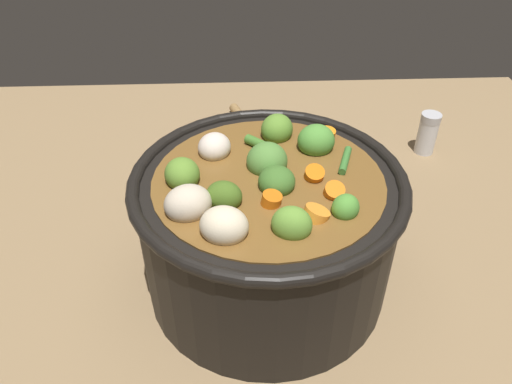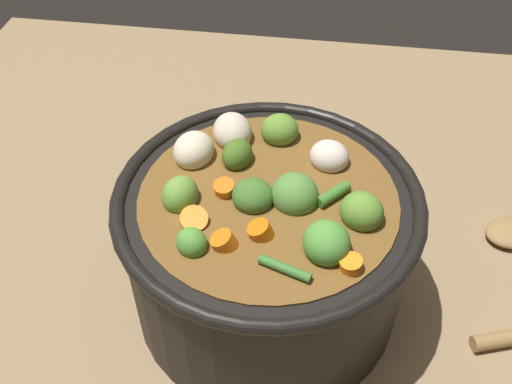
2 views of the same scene
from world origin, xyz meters
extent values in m
plane|color=#8C704C|center=(0.00, 0.00, 0.00)|extent=(1.10, 1.10, 0.00)
cylinder|color=black|center=(0.00, 0.00, 0.07)|extent=(0.28, 0.28, 0.15)
torus|color=black|center=(0.00, 0.00, 0.15)|extent=(0.29, 0.29, 0.01)
cylinder|color=brown|center=(0.00, 0.00, 0.08)|extent=(0.24, 0.24, 0.14)
ellipsoid|color=#669836|center=(0.02, -0.08, 0.16)|extent=(0.04, 0.04, 0.04)
ellipsoid|color=#519438|center=(0.06, 0.06, 0.16)|extent=(0.05, 0.05, 0.04)
ellipsoid|color=#54883A|center=(0.00, 0.02, 0.16)|extent=(0.06, 0.06, 0.04)
ellipsoid|color=#519536|center=(0.07, -0.06, 0.16)|extent=(0.04, 0.04, 0.03)
ellipsoid|color=olive|center=(-0.09, 0.00, 0.16)|extent=(0.04, 0.05, 0.03)
ellipsoid|color=#466820|center=(-0.04, -0.04, 0.16)|extent=(0.04, 0.04, 0.03)
ellipsoid|color=#416F2A|center=(0.01, -0.01, 0.16)|extent=(0.04, 0.04, 0.03)
ellipsoid|color=#5D8C30|center=(0.02, 0.08, 0.16)|extent=(0.05, 0.05, 0.04)
cylinder|color=orange|center=(0.05, 0.00, 0.15)|extent=(0.02, 0.03, 0.02)
cylinder|color=orange|center=(0.07, 0.08, 0.15)|extent=(0.03, 0.03, 0.02)
cylinder|color=orange|center=(0.04, -0.06, 0.15)|extent=(0.04, 0.03, 0.02)
cylinder|color=orange|center=(0.00, -0.04, 0.15)|extent=(0.03, 0.03, 0.02)
cylinder|color=orange|center=(0.06, -0.03, 0.15)|extent=(0.02, 0.03, 0.02)
ellipsoid|color=beige|center=(-0.04, -0.08, 0.16)|extent=(0.05, 0.05, 0.04)
ellipsoid|color=beige|center=(-0.08, -0.05, 0.16)|extent=(0.06, 0.05, 0.04)
ellipsoid|color=beige|center=(-0.06, 0.05, 0.16)|extent=(0.05, 0.05, 0.03)
cylinder|color=#3C7731|center=(0.08, 0.02, 0.16)|extent=(0.02, 0.05, 0.01)
cylinder|color=#41762A|center=(-0.01, 0.06, 0.16)|extent=(0.03, 0.03, 0.01)
camera|label=1|loc=(-0.03, -0.41, 0.46)|focal=35.01mm
camera|label=2|loc=(0.38, 0.05, 0.54)|focal=41.60mm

